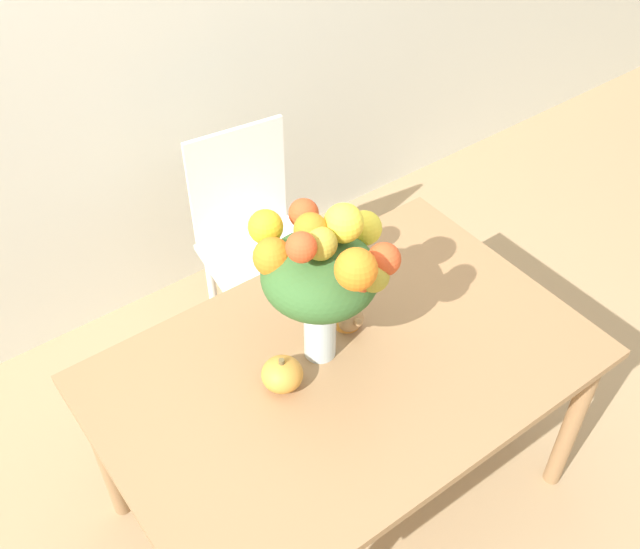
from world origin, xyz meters
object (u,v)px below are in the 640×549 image
(pumpkin, at_px, (282,374))
(dining_chair_near_window, at_px, (255,244))
(flower_vase, at_px, (322,271))
(turkey_figurine, at_px, (349,318))

(pumpkin, xyz_separation_m, dining_chair_near_window, (0.41, 0.80, -0.28))
(flower_vase, height_order, turkey_figurine, flower_vase)
(turkey_figurine, bearing_deg, dining_chair_near_window, 81.44)
(dining_chair_near_window, bearing_deg, turkey_figurine, -91.24)
(turkey_figurine, distance_m, dining_chair_near_window, 0.78)
(pumpkin, distance_m, dining_chair_near_window, 0.94)
(flower_vase, xyz_separation_m, pumpkin, (-0.17, -0.03, -0.28))
(pumpkin, bearing_deg, flower_vase, 11.63)
(pumpkin, bearing_deg, dining_chair_near_window, 63.12)
(turkey_figurine, relative_size, dining_chair_near_window, 0.12)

